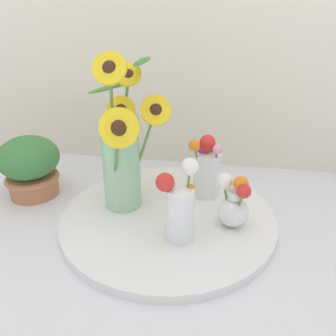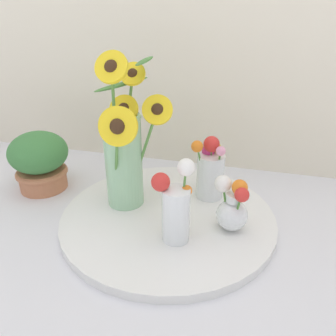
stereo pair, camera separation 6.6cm
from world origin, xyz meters
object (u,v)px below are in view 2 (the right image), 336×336
vase_small_back (210,170)px  serving_tray (168,217)px  potted_plant (40,160)px  vase_bulb_right (232,207)px  mason_jar_sunflowers (124,148)px  vase_small_center (175,207)px

vase_small_back → serving_tray: bearing=-127.6°
potted_plant → vase_bulb_right: bearing=-9.3°
mason_jar_sunflowers → serving_tray: bearing=-11.5°
mason_jar_sunflowers → vase_small_back: (0.21, 0.09, -0.08)m
mason_jar_sunflowers → vase_bulb_right: mason_jar_sunflowers is taller
vase_small_back → potted_plant: 0.49m
vase_small_center → serving_tray: bearing=114.0°
serving_tray → potted_plant: 0.42m
vase_bulb_right → vase_small_back: 0.15m
mason_jar_sunflowers → vase_bulb_right: bearing=-9.7°
serving_tray → vase_small_center: 0.14m
potted_plant → vase_small_center: bearing=-19.9°
mason_jar_sunflowers → vase_small_center: bearing=-36.1°
vase_small_center → vase_small_back: bearing=77.4°
vase_bulb_right → vase_small_back: vase_small_back is taller
mason_jar_sunflowers → vase_small_center: size_ratio=2.04×
serving_tray → vase_small_back: 0.17m
serving_tray → potted_plant: (-0.40, 0.07, 0.08)m
vase_small_center → vase_bulb_right: bearing=30.6°
vase_small_center → potted_plant: size_ratio=1.09×
serving_tray → vase_small_center: vase_small_center is taller
serving_tray → vase_bulb_right: size_ratio=4.10×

